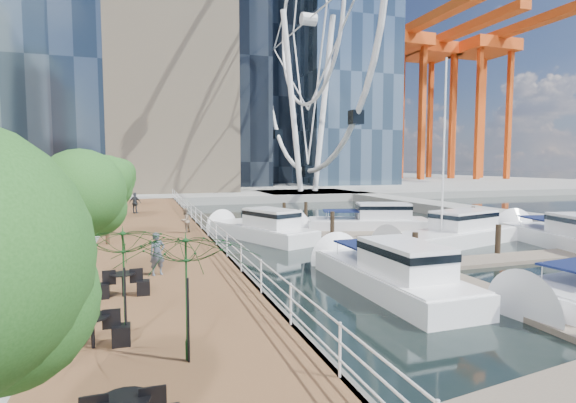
# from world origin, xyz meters

# --- Properties ---
(ground) EXTENTS (520.00, 520.00, 0.00)m
(ground) POSITION_xyz_m (0.00, 0.00, 0.00)
(ground) COLOR black
(ground) RESTS_ON ground
(boardwalk) EXTENTS (6.00, 60.00, 1.00)m
(boardwalk) POSITION_xyz_m (-9.00, 15.00, 0.50)
(boardwalk) COLOR brown
(boardwalk) RESTS_ON ground
(seawall) EXTENTS (0.25, 60.00, 1.00)m
(seawall) POSITION_xyz_m (-6.00, 15.00, 0.50)
(seawall) COLOR #595954
(seawall) RESTS_ON ground
(land_far) EXTENTS (200.00, 114.00, 1.00)m
(land_far) POSITION_xyz_m (0.00, 102.00, 0.50)
(land_far) COLOR gray
(land_far) RESTS_ON ground
(breakwater) EXTENTS (4.00, 60.00, 1.00)m
(breakwater) POSITION_xyz_m (20.00, 20.00, 0.50)
(breakwater) COLOR gray
(breakwater) RESTS_ON ground
(pier) EXTENTS (14.00, 12.00, 1.00)m
(pier) POSITION_xyz_m (14.00, 52.00, 0.50)
(pier) COLOR gray
(pier) RESTS_ON ground
(railing) EXTENTS (0.10, 60.00, 1.05)m
(railing) POSITION_xyz_m (-6.10, 15.00, 1.52)
(railing) COLOR white
(railing) RESTS_ON boardwalk
(floating_docks) EXTENTS (16.00, 34.00, 2.60)m
(floating_docks) POSITION_xyz_m (7.97, 9.98, 0.49)
(floating_docks) COLOR #6D6051
(floating_docks) RESTS_ON ground
(ferris_wheel) EXTENTS (5.80, 45.60, 47.80)m
(ferris_wheel) POSITION_xyz_m (14.00, 52.00, 25.92)
(ferris_wheel) COLOR white
(ferris_wheel) RESTS_ON ground
(port_cranes) EXTENTS (40.00, 52.00, 38.00)m
(port_cranes) POSITION_xyz_m (67.67, 95.67, 20.00)
(port_cranes) COLOR #D84C14
(port_cranes) RESTS_ON ground
(street_trees) EXTENTS (2.60, 42.60, 4.60)m
(street_trees) POSITION_xyz_m (-11.40, 14.00, 4.29)
(street_trees) COLOR #3F2B1C
(street_trees) RESTS_ON ground
(cafe_tables) EXTENTS (2.50, 13.70, 0.74)m
(cafe_tables) POSITION_xyz_m (-10.40, -2.00, 1.37)
(cafe_tables) COLOR black
(cafe_tables) RESTS_ON ground
(pedestrian_near) EXTENTS (0.68, 0.55, 1.60)m
(pedestrian_near) POSITION_xyz_m (-9.18, 6.50, 1.80)
(pedestrian_near) COLOR #4A5362
(pedestrian_near) RESTS_ON boardwalk
(pedestrian_mid) EXTENTS (0.90, 0.92, 1.49)m
(pedestrian_mid) POSITION_xyz_m (-7.23, 16.60, 1.75)
(pedestrian_mid) COLOR #836F5A
(pedestrian_mid) RESTS_ON boardwalk
(pedestrian_far) EXTENTS (1.11, 0.87, 1.76)m
(pedestrian_far) POSITION_xyz_m (-10.19, 28.74, 1.88)
(pedestrian_far) COLOR #2F343B
(pedestrian_far) RESTS_ON boardwalk
(moored_yachts) EXTENTS (23.05, 35.14, 11.50)m
(moored_yachts) POSITION_xyz_m (7.82, 11.33, 0.00)
(moored_yachts) COLOR white
(moored_yachts) RESTS_ON ground
(cafe_seating) EXTENTS (4.75, 11.08, 2.75)m
(cafe_seating) POSITION_xyz_m (-9.59, -2.24, 2.32)
(cafe_seating) COLOR #103E24
(cafe_seating) RESTS_ON ground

